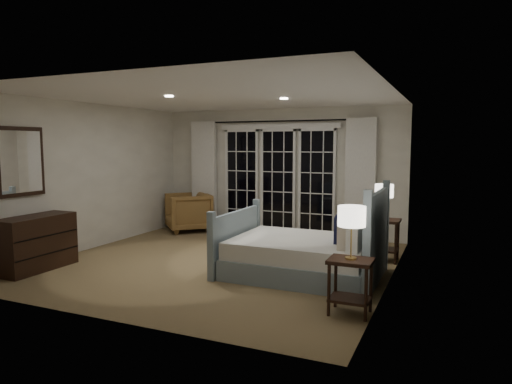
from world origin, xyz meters
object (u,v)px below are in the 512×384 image
at_px(nightstand_left, 350,278).
at_px(lamp_left, 352,217).
at_px(bed, 307,253).
at_px(lamp_right, 384,191).
at_px(armchair, 188,212).
at_px(dresser, 36,243).
at_px(nightstand_right, 383,233).

distance_m(nightstand_left, lamp_left, 0.65).
xyz_separation_m(bed, lamp_right, (0.83, 1.24, 0.77)).
xyz_separation_m(bed, lamp_left, (0.85, -1.19, 0.73)).
bearing_deg(armchair, nightstand_left, 7.01).
bearing_deg(dresser, nightstand_left, 1.03).
xyz_separation_m(lamp_right, armchair, (-4.07, 0.89, -0.69)).
bearing_deg(dresser, lamp_right, 29.24).
bearing_deg(nightstand_right, lamp_right, 45.00).
height_order(bed, nightstand_left, bed).
bearing_deg(nightstand_left, bed, 125.51).
relative_size(nightstand_left, nightstand_right, 0.91).
distance_m(lamp_right, armchair, 4.22).
distance_m(nightstand_left, dresser, 4.50).
relative_size(nightstand_left, armchair, 0.68).
height_order(nightstand_left, dresser, dresser).
bearing_deg(lamp_right, lamp_left, -89.68).
bearing_deg(dresser, armchair, 83.01).
bearing_deg(lamp_right, nightstand_right, -135.00).
xyz_separation_m(nightstand_left, lamp_left, (0.00, 0.00, 0.65)).
height_order(bed, lamp_right, bed).
height_order(lamp_left, armchair, lamp_left).
height_order(nightstand_right, lamp_left, lamp_left).
distance_m(lamp_left, lamp_right, 2.43).
relative_size(nightstand_left, lamp_left, 1.06).
bearing_deg(bed, lamp_right, 56.08).
relative_size(nightstand_left, dresser, 0.54).
xyz_separation_m(nightstand_right, lamp_right, (0.00, 0.00, 0.65)).
relative_size(nightstand_right, lamp_right, 1.20).
xyz_separation_m(nightstand_left, armchair, (-4.08, 3.32, 0.01)).
height_order(nightstand_right, lamp_right, lamp_right).
relative_size(nightstand_left, lamp_right, 1.10).
bearing_deg(nightstand_left, lamp_left, 0.00).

